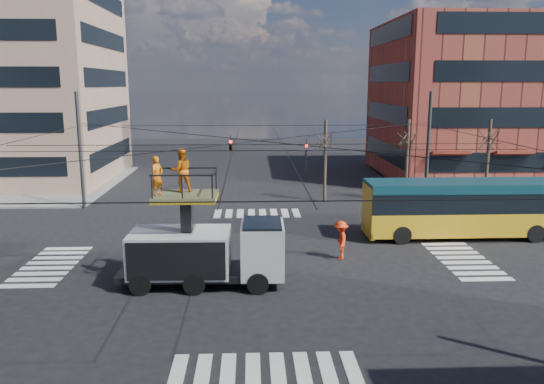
{
  "coord_description": "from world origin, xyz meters",
  "views": [
    {
      "loc": [
        -0.39,
        -24.4,
        8.46
      ],
      "look_at": [
        0.69,
        2.31,
        3.02
      ],
      "focal_mm": 35.0,
      "sensor_mm": 36.0,
      "label": 1
    }
  ],
  "objects": [
    {
      "name": "traffic_cone",
      "position": [
        -5.07,
        -2.37,
        0.31
      ],
      "size": [
        0.36,
        0.36,
        0.63
      ],
      "primitive_type": "cone",
      "color": "orange",
      "rests_on": "ground"
    },
    {
      "name": "city_bus",
      "position": [
        11.66,
        3.98,
        1.72
      ],
      "size": [
        11.36,
        2.68,
        3.2
      ],
      "rotation": [
        0.0,
        0.0,
        0.0
      ],
      "color": "orange",
      "rests_on": "ground"
    },
    {
      "name": "tree_a",
      "position": [
        5.0,
        13.5,
        4.63
      ],
      "size": [
        2.0,
        2.0,
        6.0
      ],
      "color": "#382B21",
      "rests_on": "ground"
    },
    {
      "name": "flagger",
      "position": [
        4.0,
        0.45,
        0.96
      ],
      "size": [
        0.82,
        1.3,
        1.92
      ],
      "primitive_type": "imported",
      "rotation": [
        0.0,
        0.0,
        -1.66
      ],
      "color": "#FF3510",
      "rests_on": "ground"
    },
    {
      "name": "crosswalks",
      "position": [
        0.0,
        0.0,
        0.01
      ],
      "size": [
        22.4,
        22.4,
        0.02
      ],
      "primitive_type": null,
      "color": "silver",
      "rests_on": "ground"
    },
    {
      "name": "overhead_network",
      "position": [
        -0.07,
        0.4,
        4.29
      ],
      "size": [
        24.24,
        24.24,
        8.0
      ],
      "color": "#2D2D30",
      "rests_on": "ground"
    },
    {
      "name": "sidewalk_nw",
      "position": [
        -21.0,
        21.0,
        0.06
      ],
      "size": [
        18.0,
        18.0,
        0.12
      ],
      "primitive_type": "cube",
      "color": "slate",
      "rests_on": "ground"
    },
    {
      "name": "tree_c",
      "position": [
        17.0,
        13.5,
        4.63
      ],
      "size": [
        2.0,
        2.0,
        6.0
      ],
      "color": "#382B21",
      "rests_on": "ground"
    },
    {
      "name": "building_ne",
      "position": [
        21.98,
        23.98,
        7.0
      ],
      "size": [
        20.06,
        16.06,
        14.0
      ],
      "color": "maroon",
      "rests_on": "ground"
    },
    {
      "name": "utility_truck",
      "position": [
        -2.32,
        -2.65,
        1.96
      ],
      "size": [
        7.04,
        2.76,
        5.83
      ],
      "rotation": [
        0.0,
        0.0,
        -0.02
      ],
      "color": "black",
      "rests_on": "ground"
    },
    {
      "name": "sidewalk_ne",
      "position": [
        21.0,
        21.0,
        0.06
      ],
      "size": [
        18.0,
        18.0,
        0.12
      ],
      "primitive_type": "cube",
      "color": "slate",
      "rests_on": "ground"
    },
    {
      "name": "tree_b",
      "position": [
        11.0,
        13.5,
        4.63
      ],
      "size": [
        2.0,
        2.0,
        6.0
      ],
      "color": "#382B21",
      "rests_on": "ground"
    },
    {
      "name": "worker_ground",
      "position": [
        -4.02,
        -0.53,
        0.9
      ],
      "size": [
        0.72,
        1.13,
        1.79
      ],
      "primitive_type": "imported",
      "rotation": [
        0.0,
        0.0,
        1.86
      ],
      "color": "red",
      "rests_on": "ground"
    },
    {
      "name": "ground",
      "position": [
        0.0,
        0.0,
        0.0
      ],
      "size": [
        120.0,
        120.0,
        0.0
      ],
      "primitive_type": "plane",
      "color": "black",
      "rests_on": "ground"
    }
  ]
}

